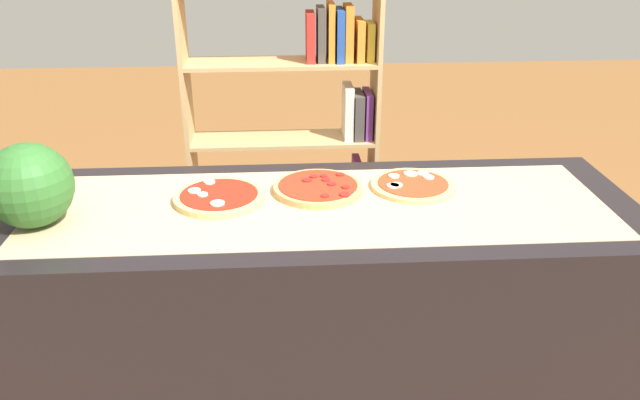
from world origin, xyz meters
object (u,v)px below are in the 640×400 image
Objects in this scene: pizza_pepperoni_1 at (318,188)px; pizza_mozzarella_2 at (413,185)px; pizza_mozzarella_0 at (219,197)px; bookshelf at (309,139)px; watermelon at (29,186)px.

pizza_mozzarella_2 is (0.32, 0.01, -0.00)m from pizza_pepperoni_1.
pizza_mozzarella_0 is 0.65m from pizza_mozzarella_2.
pizza_mozzarella_0 is at bearing -174.23° from pizza_mozzarella_2.
pizza_pepperoni_1 reaches higher than pizza_mozzarella_2.
pizza_mozzarella_0 is at bearing -108.27° from bookshelf.
pizza_pepperoni_1 is 0.99m from bookshelf.
bookshelf reaches higher than pizza_pepperoni_1.
pizza_mozzarella_0 is 0.33m from pizza_pepperoni_1.
watermelon is (-0.86, -0.19, 0.11)m from pizza_pepperoni_1.
pizza_mozzarella_2 is at bearing 5.77° from pizza_mozzarella_0.
pizza_pepperoni_1 is (0.32, 0.05, 0.00)m from pizza_mozzarella_0.
watermelon is (-1.18, -0.20, 0.12)m from pizza_mozzarella_2.
watermelon is (-0.53, -0.13, 0.11)m from pizza_mozzarella_0.
pizza_pepperoni_1 is 1.18× the size of watermelon.
bookshelf is (0.34, 1.03, -0.17)m from pizza_mozzarella_0.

